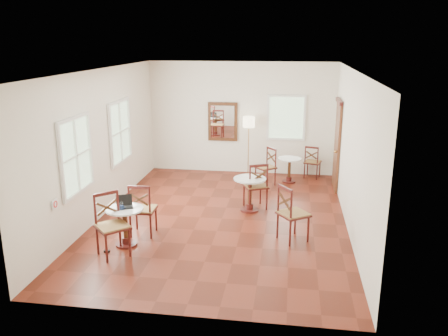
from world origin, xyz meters
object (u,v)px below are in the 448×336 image
chair_back_b (266,167)px  mouse (124,204)px  floor_lamp (249,126)px  laptop (124,204)px  cafe_table_back (289,167)px  chair_near_b (112,225)px  water_glass (122,204)px  chair_near_a (142,209)px  chair_back_a (312,162)px  navy_mug (122,208)px  power_adapter (107,251)px  chair_mid_b (292,213)px  cafe_table_mid (250,191)px  chair_mid_a (256,186)px  cafe_table_near (125,223)px

chair_back_b → mouse: 4.45m
chair_back_b → floor_lamp: (-0.52, 0.70, 0.89)m
mouse → laptop: bearing=-79.1°
cafe_table_back → chair_near_b: chair_near_b is taller
mouse → chair_back_b: bearing=45.3°
water_glass → cafe_table_back: bearing=55.4°
chair_near_a → chair_back_a: chair_near_a is taller
navy_mug → water_glass: bearing=112.6°
power_adapter → chair_mid_b: bearing=17.0°
cafe_table_mid → floor_lamp: size_ratio=0.45×
chair_near_b → mouse: 0.59m
navy_mug → power_adapter: bearing=-130.5°
chair_mid_a → cafe_table_mid: bearing=32.4°
mouse → chair_near_a: bearing=42.4°
chair_back_b → water_glass: 4.57m
chair_mid_a → laptop: size_ratio=2.93×
cafe_table_back → chair_near_b: size_ratio=0.58×
chair_mid_b → laptop: chair_mid_b is taller
cafe_table_back → navy_mug: size_ratio=6.44×
floor_lamp → laptop: bearing=-111.2°
chair_mid_b → power_adapter: bearing=71.1°
cafe_table_near → mouse: size_ratio=8.56×
chair_near_a → laptop: bearing=64.9°
chair_back_a → power_adapter: bearing=69.5°
floor_lamp → navy_mug: 5.07m
cafe_table_near → navy_mug: navy_mug is taller
navy_mug → water_glass: size_ratio=0.86×
chair_back_a → cafe_table_mid: bearing=77.7°
cafe_table_near → mouse: mouse is taller
cafe_table_back → chair_mid_a: 2.14m
chair_back_a → laptop: laptop is taller
cafe_table_near → chair_back_a: bearing=53.8°
mouse → power_adapter: bearing=-122.1°
water_glass → cafe_table_mid: bearing=43.9°
cafe_table_mid → mouse: mouse is taller
chair_back_b → floor_lamp: size_ratio=0.58×
chair_back_b → laptop: chair_back_b is taller
cafe_table_mid → chair_mid_b: size_ratio=0.69×
cafe_table_mid → power_adapter: 3.30m
cafe_table_near → chair_near_a: chair_near_a is taller
cafe_table_back → navy_mug: bearing=-123.6°
power_adapter → chair_near_b: bearing=-22.7°
cafe_table_near → chair_back_a: chair_back_a is taller
chair_near_a → power_adapter: (-0.40, -0.82, -0.49)m
laptop → cafe_table_near: bearing=-97.4°
chair_near_a → chair_mid_a: chair_mid_a is taller
cafe_table_mid → chair_mid_b: 1.66m
chair_mid_a → chair_near_a: bearing=16.4°
chair_back_b → laptop: bearing=-70.9°
cafe_table_back → chair_back_b: bearing=-153.3°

